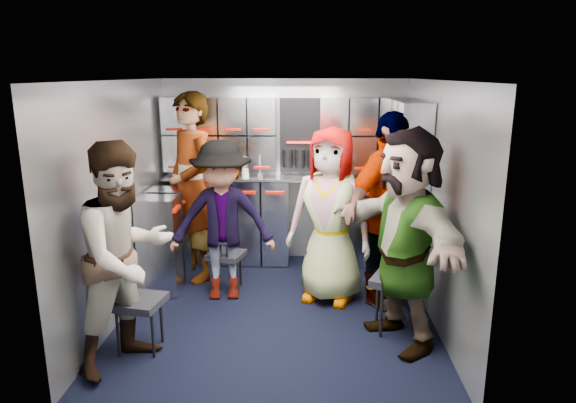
{
  "coord_description": "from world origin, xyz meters",
  "views": [
    {
      "loc": [
        0.28,
        -4.39,
        2.16
      ],
      "look_at": [
        0.09,
        0.35,
        0.97
      ],
      "focal_mm": 32.0,
      "sensor_mm": 36.0,
      "label": 1
    }
  ],
  "objects_px": {
    "jump_seat_mid_right": "(382,261)",
    "attendant_arc_d": "(387,211)",
    "jump_seat_near_right": "(398,283)",
    "attendant_arc_e": "(405,239)",
    "jump_seat_center": "(329,252)",
    "attendant_standing": "(192,188)",
    "jump_seat_near_left": "(138,304)",
    "jump_seat_mid_left": "(226,257)",
    "attendant_arc_a": "(126,257)",
    "attendant_arc_b": "(222,221)",
    "attendant_arc_c": "(330,216)"
  },
  "relations": [
    {
      "from": "jump_seat_mid_right",
      "to": "attendant_arc_d",
      "type": "relative_size",
      "value": 0.22
    },
    {
      "from": "jump_seat_near_right",
      "to": "attendant_arc_e",
      "type": "height_order",
      "value": "attendant_arc_e"
    },
    {
      "from": "jump_seat_center",
      "to": "attendant_standing",
      "type": "bearing_deg",
      "value": 167.45
    },
    {
      "from": "attendant_standing",
      "to": "jump_seat_near_left",
      "type": "bearing_deg",
      "value": -45.2
    },
    {
      "from": "jump_seat_mid_left",
      "to": "attendant_arc_e",
      "type": "distance_m",
      "value": 1.95
    },
    {
      "from": "jump_seat_near_right",
      "to": "attendant_standing",
      "type": "relative_size",
      "value": 0.27
    },
    {
      "from": "jump_seat_near_left",
      "to": "attendant_arc_e",
      "type": "xyz_separation_m",
      "value": [
        2.1,
        0.23,
        0.5
      ]
    },
    {
      "from": "jump_seat_near_left",
      "to": "attendant_arc_a",
      "type": "height_order",
      "value": "attendant_arc_a"
    },
    {
      "from": "jump_seat_near_left",
      "to": "jump_seat_mid_right",
      "type": "bearing_deg",
      "value": 29.05
    },
    {
      "from": "jump_seat_mid_left",
      "to": "attendant_arc_e",
      "type": "bearing_deg",
      "value": -31.52
    },
    {
      "from": "jump_seat_center",
      "to": "attendant_arc_b",
      "type": "height_order",
      "value": "attendant_arc_b"
    },
    {
      "from": "attendant_standing",
      "to": "attendant_arc_d",
      "type": "distance_m",
      "value": 2.04
    },
    {
      "from": "jump_seat_mid_left",
      "to": "attendant_arc_e",
      "type": "xyz_separation_m",
      "value": [
        1.59,
        -0.98,
        0.54
      ]
    },
    {
      "from": "attendant_arc_d",
      "to": "attendant_arc_c",
      "type": "bearing_deg",
      "value": 130.33
    },
    {
      "from": "attendant_arc_a",
      "to": "attendant_standing",
      "type": "bearing_deg",
      "value": 29.35
    },
    {
      "from": "attendant_arc_d",
      "to": "jump_seat_center",
      "type": "bearing_deg",
      "value": 112.23
    },
    {
      "from": "jump_seat_mid_left",
      "to": "attendant_arc_b",
      "type": "height_order",
      "value": "attendant_arc_b"
    },
    {
      "from": "attendant_arc_b",
      "to": "attendant_arc_c",
      "type": "distance_m",
      "value": 1.04
    },
    {
      "from": "attendant_arc_e",
      "to": "jump_seat_near_left",
      "type": "bearing_deg",
      "value": -108.46
    },
    {
      "from": "jump_seat_mid_left",
      "to": "attendant_arc_a",
      "type": "bearing_deg",
      "value": -110.05
    },
    {
      "from": "attendant_arc_c",
      "to": "attendant_arc_d",
      "type": "distance_m",
      "value": 0.53
    },
    {
      "from": "jump_seat_mid_right",
      "to": "attendant_arc_c",
      "type": "height_order",
      "value": "attendant_arc_c"
    },
    {
      "from": "attendant_standing",
      "to": "attendant_arc_d",
      "type": "xyz_separation_m",
      "value": [
        1.96,
        -0.57,
        -0.07
      ]
    },
    {
      "from": "jump_seat_center",
      "to": "attendant_arc_e",
      "type": "bearing_deg",
      "value": -60.39
    },
    {
      "from": "jump_seat_mid_left",
      "to": "jump_seat_center",
      "type": "relative_size",
      "value": 0.87
    },
    {
      "from": "jump_seat_mid_right",
      "to": "attendant_arc_b",
      "type": "relative_size",
      "value": 0.26
    },
    {
      "from": "jump_seat_center",
      "to": "jump_seat_mid_left",
      "type": "bearing_deg",
      "value": -179.73
    },
    {
      "from": "jump_seat_mid_left",
      "to": "attendant_arc_a",
      "type": "height_order",
      "value": "attendant_arc_a"
    },
    {
      "from": "attendant_arc_c",
      "to": "attendant_arc_d",
      "type": "bearing_deg",
      "value": 12.99
    },
    {
      "from": "attendant_arc_e",
      "to": "attendant_arc_b",
      "type": "bearing_deg",
      "value": -141.25
    },
    {
      "from": "attendant_standing",
      "to": "attendant_arc_c",
      "type": "height_order",
      "value": "attendant_standing"
    },
    {
      "from": "jump_seat_near_right",
      "to": "jump_seat_center",
      "type": "bearing_deg",
      "value": 124.83
    },
    {
      "from": "attendant_standing",
      "to": "attendant_arc_e",
      "type": "height_order",
      "value": "attendant_standing"
    },
    {
      "from": "attendant_standing",
      "to": "attendant_arc_d",
      "type": "relative_size",
      "value": 1.08
    },
    {
      "from": "jump_seat_mid_left",
      "to": "jump_seat_near_right",
      "type": "bearing_deg",
      "value": -26.58
    },
    {
      "from": "jump_seat_near_left",
      "to": "attendant_arc_b",
      "type": "relative_size",
      "value": 0.28
    },
    {
      "from": "jump_seat_near_right",
      "to": "attendant_arc_b",
      "type": "distance_m",
      "value": 1.74
    },
    {
      "from": "attendant_arc_d",
      "to": "jump_seat_near_left",
      "type": "bearing_deg",
      "value": 162.66
    },
    {
      "from": "jump_seat_center",
      "to": "attendant_arc_d",
      "type": "distance_m",
      "value": 0.77
    },
    {
      "from": "jump_seat_center",
      "to": "jump_seat_near_right",
      "type": "relative_size",
      "value": 0.87
    },
    {
      "from": "attendant_arc_a",
      "to": "attendant_arc_e",
      "type": "xyz_separation_m",
      "value": [
        2.1,
        0.41,
        0.03
      ]
    },
    {
      "from": "jump_seat_near_right",
      "to": "attendant_arc_d",
      "type": "bearing_deg",
      "value": 93.99
    },
    {
      "from": "jump_seat_center",
      "to": "jump_seat_mid_right",
      "type": "xyz_separation_m",
      "value": [
        0.52,
        -0.07,
        -0.05
      ]
    },
    {
      "from": "jump_seat_near_right",
      "to": "attendant_arc_d",
      "type": "height_order",
      "value": "attendant_arc_d"
    },
    {
      "from": "jump_seat_center",
      "to": "attendant_arc_d",
      "type": "xyz_separation_m",
      "value": [
        0.52,
        -0.25,
        0.51
      ]
    },
    {
      "from": "attendant_arc_e",
      "to": "attendant_arc_a",
      "type": "bearing_deg",
      "value": -103.67
    },
    {
      "from": "jump_seat_mid_left",
      "to": "jump_seat_near_right",
      "type": "xyz_separation_m",
      "value": [
        1.59,
        -0.8,
        0.08
      ]
    },
    {
      "from": "attendant_standing",
      "to": "attendant_arc_a",
      "type": "bearing_deg",
      "value": -44.78
    },
    {
      "from": "jump_seat_near_left",
      "to": "jump_seat_mid_right",
      "type": "distance_m",
      "value": 2.36
    },
    {
      "from": "jump_seat_mid_right",
      "to": "attendant_arc_c",
      "type": "xyz_separation_m",
      "value": [
        -0.52,
        -0.11,
        0.49
      ]
    }
  ]
}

